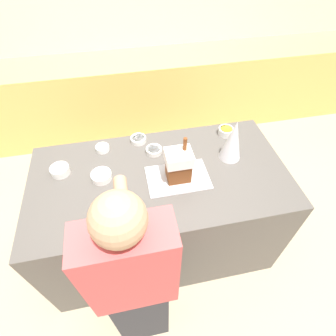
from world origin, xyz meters
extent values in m
plane|color=tan|center=(0.00, 0.00, 0.00)|extent=(12.00, 12.00, 0.00)
cube|color=beige|center=(0.00, 2.08, 1.30)|extent=(8.00, 0.05, 2.60)
cube|color=#DBBC60|center=(0.00, 1.76, 0.47)|extent=(6.00, 0.60, 0.93)
cube|color=#514C47|center=(0.00, 0.00, 0.46)|extent=(1.77, 0.90, 0.92)
cube|color=silver|center=(0.12, -0.05, 0.93)|extent=(0.41, 0.27, 0.01)
cube|color=brown|center=(0.12, -0.05, 1.00)|extent=(0.15, 0.13, 0.15)
cube|color=white|center=(0.12, -0.05, 1.12)|extent=(0.17, 0.14, 0.08)
cylinder|color=brown|center=(0.16, -0.03, 1.20)|extent=(0.02, 0.02, 0.09)
cone|color=silver|center=(0.53, 0.08, 1.08)|extent=(0.15, 0.15, 0.31)
cylinder|color=white|center=(-0.37, 0.33, 0.94)|extent=(0.10, 0.10, 0.04)
cylinder|color=pink|center=(-0.37, 0.33, 0.96)|extent=(0.08, 0.08, 0.01)
cylinder|color=white|center=(-0.10, 0.37, 0.94)|extent=(0.12, 0.12, 0.04)
cylinder|color=green|center=(-0.10, 0.37, 0.96)|extent=(0.10, 0.10, 0.01)
cylinder|color=white|center=(0.00, 0.23, 0.94)|extent=(0.12, 0.12, 0.04)
cylinder|color=yellow|center=(0.00, 0.23, 0.95)|extent=(0.10, 0.10, 0.01)
cylinder|color=white|center=(-0.66, 0.15, 0.95)|extent=(0.13, 0.13, 0.05)
cylinder|color=brown|center=(-0.66, 0.15, 0.97)|extent=(0.10, 0.10, 0.01)
cylinder|color=silver|center=(0.59, 0.32, 0.95)|extent=(0.12, 0.12, 0.05)
cylinder|color=yellow|center=(0.59, 0.32, 0.97)|extent=(0.10, 0.10, 0.01)
cylinder|color=white|center=(-0.39, 0.05, 0.95)|extent=(0.14, 0.14, 0.05)
cylinder|color=green|center=(-0.39, 0.05, 0.96)|extent=(0.11, 0.11, 0.01)
cylinder|color=#2D2D33|center=(-0.20, -0.28, 0.96)|extent=(0.09, 0.09, 0.08)
cube|color=#333338|center=(-0.25, -0.66, 0.39)|extent=(0.32, 0.18, 0.77)
cube|color=#CC4C4C|center=(-0.25, -0.66, 1.08)|extent=(0.42, 0.19, 0.61)
sphere|color=tan|center=(-0.25, -0.66, 1.49)|extent=(0.21, 0.21, 0.21)
cylinder|color=tan|center=(-0.25, -0.45, 1.22)|extent=(0.07, 0.42, 0.07)
camera|label=1|loc=(-0.18, -1.16, 2.27)|focal=28.00mm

